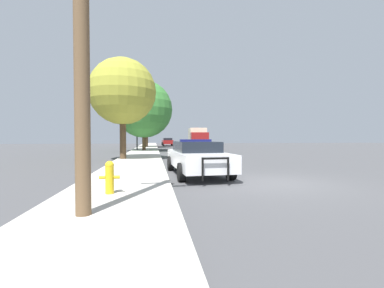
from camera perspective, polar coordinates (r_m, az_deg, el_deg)
ground_plane at (r=9.45m, az=17.74°, el=-8.22°), size 110.00×110.00×0.00m
sidewalk_left at (r=8.54m, az=-15.07°, el=-8.80°), size 3.00×110.00×0.13m
police_car at (r=10.86m, az=1.06°, el=-2.84°), size 2.32×5.25×1.49m
fire_hydrant at (r=6.99m, az=-17.84°, el=-6.84°), size 0.52×0.23×0.85m
utility_pole at (r=5.65m, az=-23.40°, el=24.59°), size 1.40×0.28×7.19m
traffic_light at (r=29.87m, az=-9.22°, el=6.06°), size 3.94×0.35×5.39m
car_background_distant at (r=46.82m, az=-5.46°, el=0.55°), size 2.08×4.36×1.40m
box_truck at (r=39.64m, az=1.23°, el=1.60°), size 3.06×7.64×2.96m
tree_sidewalk_mid at (r=28.79m, az=-10.67°, el=7.60°), size 6.25×6.25×7.63m
tree_sidewalk_far at (r=38.61m, az=-10.06°, el=7.03°), size 5.52×5.52×7.92m
tree_sidewalk_near at (r=18.06m, az=-15.16°, el=11.16°), size 4.43×4.43×6.72m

